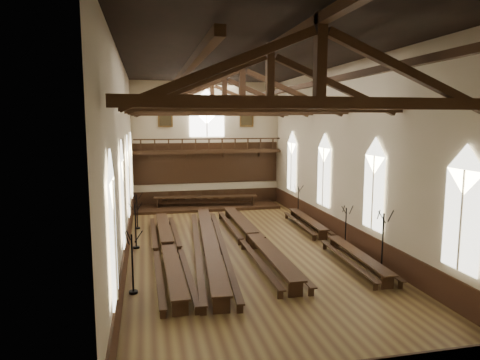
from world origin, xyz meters
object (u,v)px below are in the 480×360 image
(candelabrum_left_mid, at_px, (136,234))
(refectory_row_c, at_px, (253,237))
(candelabrum_right_near, at_px, (382,253))
(candelabrum_right_mid, at_px, (345,235))
(refectory_row_b, at_px, (210,243))
(high_table, at_px, (206,198))
(candelabrum_right_far, at_px, (298,208))
(candelabrum_left_far, at_px, (137,218))
(refectory_row_a, at_px, (168,247))
(refectory_row_d, at_px, (329,236))
(candelabrum_left_near, at_px, (133,275))
(dais, at_px, (206,207))

(candelabrum_left_mid, bearing_deg, refectory_row_c, -9.70)
(candelabrum_right_near, height_order, candelabrum_right_mid, candelabrum_right_near)
(refectory_row_b, bearing_deg, refectory_row_c, 15.98)
(high_table, xyz_separation_m, candelabrum_right_near, (5.91, -15.98, 0.03))
(refectory_row_b, height_order, candelabrum_right_far, candelabrum_right_far)
(refectory_row_c, height_order, candelabrum_right_mid, candelabrum_right_mid)
(refectory_row_b, distance_m, candelabrum_left_far, 7.20)
(high_table, bearing_deg, candelabrum_right_near, -69.70)
(refectory_row_a, relative_size, candelabrum_right_far, 6.06)
(candelabrum_right_mid, bearing_deg, refectory_row_d, 122.40)
(refectory_row_b, xyz_separation_m, candelabrum_left_near, (-3.80, -4.47, 0.20))
(refectory_row_c, bearing_deg, dais, 95.71)
(refectory_row_a, xyz_separation_m, candelabrum_right_far, (9.49, 6.85, 0.18))
(dais, bearing_deg, refectory_row_c, -84.29)
(refectory_row_c, relative_size, candelabrum_right_mid, 6.17)
(refectory_row_c, relative_size, candelabrum_right_far, 6.18)
(dais, bearing_deg, refectory_row_d, -64.88)
(refectory_row_c, relative_size, dais, 1.28)
(refectory_row_d, height_order, candelabrum_right_far, candelabrum_right_far)
(refectory_row_a, xyz_separation_m, high_table, (3.58, 11.75, 0.31))
(refectory_row_a, bearing_deg, high_table, 73.05)
(refectory_row_d, relative_size, candelabrum_left_mid, 5.41)
(candelabrum_left_mid, xyz_separation_m, candelabrum_right_mid, (11.10, -2.45, -0.05))
(refectory_row_d, bearing_deg, high_table, 115.12)
(refectory_row_a, height_order, dais, refectory_row_a)
(high_table, relative_size, candelabrum_left_mid, 3.22)
(candelabrum_right_far, bearing_deg, high_table, 140.32)
(refectory_row_c, distance_m, candelabrum_right_far, 7.71)
(candelabrum_left_mid, bearing_deg, candelabrum_right_far, 24.01)
(refectory_row_d, xyz_separation_m, candelabrum_right_mid, (0.56, -0.88, 0.23))
(refectory_row_a, bearing_deg, candelabrum_left_near, -110.31)
(candelabrum_left_far, bearing_deg, refectory_row_b, -58.16)
(refectory_row_a, bearing_deg, candelabrum_right_far, 35.82)
(candelabrum_left_near, relative_size, candelabrum_right_far, 1.10)
(refectory_row_d, height_order, candelabrum_right_near, candelabrum_right_near)
(refectory_row_a, bearing_deg, refectory_row_d, 2.16)
(refectory_row_a, xyz_separation_m, candelabrum_right_near, (9.49, -4.22, 0.34))
(candelabrum_left_far, xyz_separation_m, candelabrum_right_near, (11.10, -10.46, 0.16))
(refectory_row_b, height_order, candelabrum_left_far, candelabrum_left_far)
(refectory_row_a, relative_size, candelabrum_left_mid, 5.65)
(refectory_row_a, bearing_deg, candelabrum_left_mid, 130.20)
(refectory_row_a, height_order, refectory_row_d, refectory_row_a)
(high_table, bearing_deg, candelabrum_right_far, -39.68)
(candelabrum_right_mid, bearing_deg, refectory_row_a, 176.74)
(dais, xyz_separation_m, high_table, (-0.00, 0.00, 0.74))
(candelabrum_right_near, relative_size, candelabrum_right_far, 1.23)
(dais, bearing_deg, candelabrum_left_far, -133.24)
(high_table, xyz_separation_m, candelabrum_left_mid, (-5.19, -9.85, -0.07))
(refectory_row_d, height_order, dais, refectory_row_d)
(refectory_row_c, distance_m, candelabrum_left_far, 8.29)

